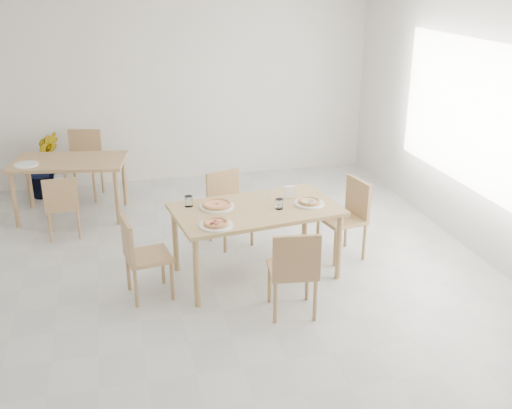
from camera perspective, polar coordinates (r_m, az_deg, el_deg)
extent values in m
plane|color=beige|center=(6.07, -4.08, -7.96)|extent=(7.00, 7.00, 0.00)
plane|color=silver|center=(8.90, -8.33, 11.08)|extent=(6.00, 0.00, 6.00)
plane|color=silver|center=(2.49, 10.02, -18.45)|extent=(6.00, 0.00, 6.00)
plane|color=silver|center=(6.68, 21.99, 6.24)|extent=(0.00, 7.00, 7.00)
cube|color=white|center=(6.88, 20.55, 7.72)|extent=(1.60, 0.02, 3.20)
cube|color=tan|center=(6.01, 0.00, -0.49)|extent=(1.75, 1.14, 0.04)
cylinder|color=tan|center=(5.62, -5.67, -6.50)|extent=(0.06, 0.06, 0.71)
cylinder|color=tan|center=(6.14, 7.90, -4.05)|extent=(0.06, 0.06, 0.71)
cylinder|color=tan|center=(6.30, -7.69, -3.34)|extent=(0.06, 0.06, 0.71)
cylinder|color=tan|center=(6.77, 4.67, -1.39)|extent=(0.06, 0.06, 0.71)
cube|color=tan|center=(5.49, 3.48, -6.20)|extent=(0.47, 0.47, 0.04)
cube|color=tan|center=(5.22, 3.90, -5.01)|extent=(0.43, 0.09, 0.40)
cylinder|color=tan|center=(5.78, 4.90, -7.25)|extent=(0.04, 0.04, 0.41)
cylinder|color=tan|center=(5.73, 1.30, -7.48)|extent=(0.04, 0.04, 0.41)
cylinder|color=tan|center=(5.48, 5.66, -9.06)|extent=(0.04, 0.04, 0.41)
cylinder|color=tan|center=(5.42, 1.84, -9.33)|extent=(0.04, 0.04, 0.41)
cube|color=tan|center=(6.84, -2.42, -0.49)|extent=(0.51, 0.51, 0.04)
cube|color=tan|center=(6.92, -3.19, 1.66)|extent=(0.41, 0.16, 0.39)
cylinder|color=tan|center=(6.71, -3.00, -3.01)|extent=(0.04, 0.04, 0.40)
cylinder|color=tan|center=(6.86, -0.39, -2.39)|extent=(0.04, 0.04, 0.40)
cylinder|color=tan|center=(6.99, -4.35, -1.98)|extent=(0.04, 0.04, 0.40)
cylinder|color=tan|center=(7.14, -1.83, -1.40)|extent=(0.04, 0.04, 0.40)
cube|color=tan|center=(5.84, -10.21, -4.90)|extent=(0.47, 0.47, 0.04)
cube|color=tan|center=(5.72, -12.15, -3.27)|extent=(0.10, 0.41, 0.39)
cylinder|color=tan|center=(5.83, -7.99, -7.26)|extent=(0.03, 0.03, 0.40)
cylinder|color=tan|center=(6.13, -8.86, -5.79)|extent=(0.03, 0.03, 0.40)
cylinder|color=tan|center=(5.76, -11.37, -7.84)|extent=(0.03, 0.03, 0.40)
cylinder|color=tan|center=(6.07, -12.07, -6.32)|extent=(0.03, 0.03, 0.40)
cube|color=tan|center=(6.59, 8.17, -1.40)|extent=(0.50, 0.50, 0.04)
cube|color=tan|center=(6.61, 9.70, 0.68)|extent=(0.12, 0.43, 0.41)
cylinder|color=tan|center=(6.74, 5.91, -2.91)|extent=(0.04, 0.04, 0.42)
cylinder|color=tan|center=(6.45, 7.55, -4.13)|extent=(0.04, 0.04, 0.42)
cylinder|color=tan|center=(6.92, 8.55, -2.36)|extent=(0.04, 0.04, 0.42)
cylinder|color=tan|center=(6.64, 10.27, -3.53)|extent=(0.04, 0.04, 0.42)
cylinder|color=white|center=(6.02, -3.74, -0.20)|extent=(0.35, 0.35, 0.02)
cylinder|color=white|center=(6.11, 5.10, 0.10)|extent=(0.31, 0.31, 0.02)
cylinder|color=white|center=(5.59, -3.82, -1.98)|extent=(0.32, 0.32, 0.02)
cylinder|color=#EAA86E|center=(6.02, -3.74, -0.06)|extent=(0.36, 0.36, 0.01)
torus|color=#EAA86E|center=(6.01, -3.75, 0.02)|extent=(0.36, 0.36, 0.03)
cylinder|color=#DD4427|center=(6.01, -3.75, 0.01)|extent=(0.29, 0.29, 0.01)
ellipsoid|color=#255C15|center=(6.01, -3.75, 0.08)|extent=(0.05, 0.05, 0.01)
cylinder|color=#EAA86E|center=(6.11, 5.10, 0.23)|extent=(0.28, 0.28, 0.01)
torus|color=#EAA86E|center=(6.10, 5.10, 0.32)|extent=(0.28, 0.28, 0.03)
cylinder|color=white|center=(6.10, 5.10, 0.31)|extent=(0.20, 0.20, 0.01)
cylinder|color=#EAA86E|center=(5.58, -3.82, -1.84)|extent=(0.31, 0.31, 0.01)
torus|color=#EAA86E|center=(5.58, -3.83, -1.74)|extent=(0.31, 0.31, 0.03)
cylinder|color=#DD4427|center=(5.58, -3.83, -1.75)|extent=(0.23, 0.23, 0.01)
cylinder|color=white|center=(6.06, -6.44, 0.31)|extent=(0.08, 0.08, 0.11)
cylinder|color=white|center=(5.96, 2.23, 0.04)|extent=(0.08, 0.08, 0.10)
cube|color=silver|center=(6.27, 3.19, 0.68)|extent=(0.12, 0.07, 0.01)
cube|color=white|center=(6.24, 3.20, 1.25)|extent=(0.11, 0.05, 0.12)
cube|color=silver|center=(6.10, 2.31, 0.06)|extent=(0.07, 0.19, 0.01)
cube|color=silver|center=(6.20, 1.43, 0.43)|extent=(0.06, 0.17, 0.01)
cube|color=tan|center=(7.88, -17.43, 3.91)|extent=(1.50, 1.02, 0.04)
cylinder|color=tan|center=(7.87, -22.03, 0.39)|extent=(0.06, 0.06, 0.71)
cylinder|color=tan|center=(7.57, -13.07, 0.64)|extent=(0.06, 0.06, 0.71)
cylinder|color=tan|center=(8.45, -20.77, 1.98)|extent=(0.06, 0.06, 0.71)
cylinder|color=tan|center=(8.18, -12.41, 2.26)|extent=(0.06, 0.06, 0.71)
cube|color=tan|center=(7.41, -17.95, -0.04)|extent=(0.40, 0.40, 0.04)
cube|color=tan|center=(7.18, -18.13, 0.96)|extent=(0.38, 0.06, 0.36)
cylinder|color=tan|center=(7.64, -16.57, -0.90)|extent=(0.03, 0.03, 0.37)
cylinder|color=tan|center=(7.65, -19.00, -1.16)|extent=(0.03, 0.03, 0.37)
cylinder|color=tan|center=(7.33, -16.50, -1.83)|extent=(0.03, 0.03, 0.37)
cylinder|color=tan|center=(7.35, -19.04, -2.10)|extent=(0.03, 0.03, 0.37)
cube|color=tan|center=(8.58, -16.16, 3.60)|extent=(0.56, 0.56, 0.04)
cube|color=tan|center=(8.70, -15.93, 5.51)|extent=(0.45, 0.17, 0.43)
cylinder|color=tan|center=(8.54, -17.62, 1.63)|extent=(0.04, 0.04, 0.44)
cylinder|color=tan|center=(8.42, -15.12, 1.62)|extent=(0.04, 0.04, 0.44)
cylinder|color=tan|center=(8.89, -16.83, 2.49)|extent=(0.04, 0.04, 0.44)
cylinder|color=tan|center=(8.77, -14.42, 2.49)|extent=(0.04, 0.04, 0.44)
cylinder|color=white|center=(7.83, -21.05, 3.57)|extent=(0.29, 0.29, 0.02)
imported|color=#26631D|center=(8.80, -19.60, 3.60)|extent=(0.62, 0.57, 0.92)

